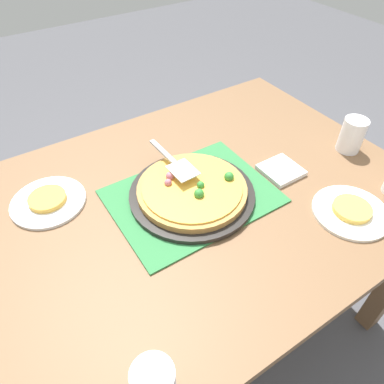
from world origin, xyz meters
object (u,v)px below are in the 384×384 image
(served_slice_left, at_px, (352,209))
(pizza, at_px, (192,189))
(plate_near_left, at_px, (351,212))
(pizza_server, at_px, (174,162))
(cup_near, at_px, (352,135))
(pizza_pan, at_px, (192,194))
(served_slice_right, at_px, (47,199))
(plate_far_right, at_px, (49,202))
(napkin_stack, at_px, (281,170))

(served_slice_left, bearing_deg, pizza, 138.63)
(plate_near_left, xyz_separation_m, pizza_server, (-0.35, 0.41, 0.07))
(plate_near_left, relative_size, cup_near, 1.83)
(pizza, bearing_deg, pizza_pan, -140.54)
(pizza, height_order, served_slice_right, pizza)
(plate_far_right, relative_size, pizza_server, 0.95)
(plate_far_right, relative_size, served_slice_right, 2.00)
(plate_near_left, bearing_deg, plate_far_right, 144.47)
(pizza, xyz_separation_m, served_slice_left, (0.35, -0.31, -0.02))
(served_slice_left, height_order, cup_near, cup_near)
(served_slice_left, bearing_deg, pizza_pan, 138.73)
(pizza, height_order, cup_near, cup_near)
(pizza_pan, distance_m, served_slice_left, 0.47)
(pizza, height_order, plate_near_left, pizza)
(served_slice_left, distance_m, napkin_stack, 0.25)
(cup_near, bearing_deg, napkin_stack, 173.08)
(plate_far_right, bearing_deg, napkin_stack, -21.65)
(cup_near, distance_m, napkin_stack, 0.29)
(plate_near_left, height_order, pizza_server, pizza_server)
(served_slice_left, bearing_deg, cup_near, 41.32)
(pizza_pan, xyz_separation_m, plate_near_left, (0.35, -0.31, -0.01))
(served_slice_right, xyz_separation_m, napkin_stack, (0.68, -0.27, -0.01))
(plate_near_left, xyz_separation_m, napkin_stack, (-0.04, 0.25, 0.00))
(pizza_pan, relative_size, pizza_server, 1.64)
(served_slice_left, height_order, pizza_server, pizza_server)
(pizza_pan, distance_m, napkin_stack, 0.31)
(pizza_server, height_order, napkin_stack, pizza_server)
(pizza, relative_size, cup_near, 2.75)
(plate_far_right, bearing_deg, pizza, -29.21)
(plate_near_left, height_order, served_slice_right, served_slice_right)
(served_slice_right, height_order, napkin_stack, served_slice_right)
(pizza_server, bearing_deg, plate_near_left, -48.91)
(cup_near, height_order, napkin_stack, cup_near)
(served_slice_right, distance_m, napkin_stack, 0.74)
(pizza_server, bearing_deg, cup_near, -17.95)
(served_slice_left, xyz_separation_m, pizza_server, (-0.35, 0.41, 0.05))
(served_slice_right, bearing_deg, napkin_stack, -21.65)
(plate_far_right, relative_size, served_slice_left, 2.00)
(pizza_pan, xyz_separation_m, pizza, (0.00, 0.00, 0.02))
(pizza, distance_m, served_slice_left, 0.47)
(plate_far_right, xyz_separation_m, napkin_stack, (0.68, -0.27, 0.00))
(served_slice_left, bearing_deg, plate_far_right, 144.47)
(cup_near, bearing_deg, plate_far_right, 162.47)
(plate_far_right, bearing_deg, plate_near_left, -35.53)
(served_slice_left, relative_size, served_slice_right, 1.00)
(plate_near_left, bearing_deg, pizza_server, 131.09)
(plate_far_right, bearing_deg, cup_near, -17.53)
(served_slice_left, distance_m, served_slice_right, 0.89)
(pizza, height_order, napkin_stack, pizza)
(napkin_stack, bearing_deg, served_slice_right, 158.35)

